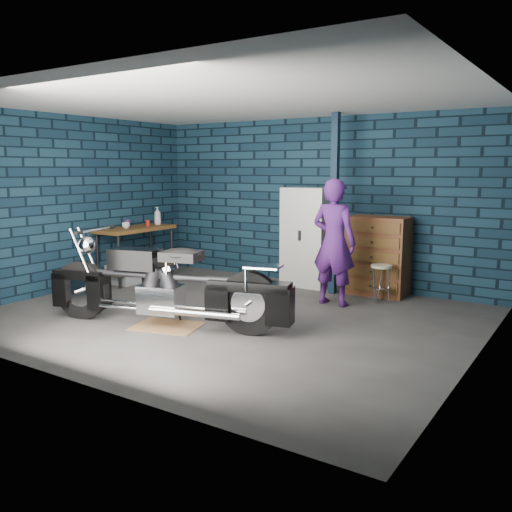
{
  "coord_description": "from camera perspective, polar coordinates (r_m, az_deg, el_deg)",
  "views": [
    {
      "loc": [
        3.99,
        -5.48,
        1.89
      ],
      "look_at": [
        0.23,
        0.3,
        0.77
      ],
      "focal_mm": 38.0,
      "sensor_mm": 36.0,
      "label": 1
    }
  ],
  "objects": [
    {
      "name": "tool_chest",
      "position": [
        8.32,
        12.66,
        0.0
      ],
      "size": [
        0.89,
        0.49,
        1.18
      ],
      "primitive_type": "cube",
      "color": "brown",
      "rests_on": "ground"
    },
    {
      "name": "room_walls",
      "position": [
        7.23,
        -0.43,
        9.32
      ],
      "size": [
        6.02,
        5.01,
        2.71
      ],
      "color": "#0E2231",
      "rests_on": "ground"
    },
    {
      "name": "mug_red",
      "position": [
        9.46,
        -11.33,
        3.42
      ],
      "size": [
        0.09,
        0.09,
        0.11
      ],
      "primitive_type": "cylinder",
      "rotation": [
        0.0,
        0.0,
        0.22
      ],
      "color": "maroon",
      "rests_on": "workbench"
    },
    {
      "name": "cup_a",
      "position": [
        9.19,
        -13.54,
        3.15
      ],
      "size": [
        0.14,
        0.14,
        0.1
      ],
      "primitive_type": "imported",
      "rotation": [
        0.0,
        0.0,
        -0.13
      ],
      "color": "#C2B793",
      "rests_on": "workbench"
    },
    {
      "name": "ground",
      "position": [
        7.03,
        -2.91,
        -6.39
      ],
      "size": [
        6.0,
        6.0,
        0.0
      ],
      "primitive_type": "plane",
      "color": "#4E4C49",
      "rests_on": "ground"
    },
    {
      "name": "mug_purple",
      "position": [
        9.42,
        -13.37,
        3.36
      ],
      "size": [
        0.11,
        0.11,
        0.12
      ],
      "primitive_type": "cylinder",
      "rotation": [
        0.0,
        0.0,
        -0.38
      ],
      "color": "#631A6B",
      "rests_on": "workbench"
    },
    {
      "name": "storage_bin",
      "position": [
        9.24,
        -13.82,
        -1.89
      ],
      "size": [
        0.49,
        0.35,
        0.31
      ],
      "primitive_type": "cube",
      "color": "gray",
      "rests_on": "ground"
    },
    {
      "name": "motorcycle",
      "position": [
        6.55,
        -9.47,
        -2.43
      ],
      "size": [
        2.74,
        1.39,
        1.17
      ],
      "primitive_type": null,
      "rotation": [
        0.0,
        0.0,
        0.27
      ],
      "color": "black",
      "rests_on": "ground"
    },
    {
      "name": "person",
      "position": [
        7.56,
        8.2,
        1.44
      ],
      "size": [
        0.66,
        0.45,
        1.76
      ],
      "primitive_type": "imported",
      "rotation": [
        0.0,
        0.0,
        3.1
      ],
      "color": "#542078",
      "rests_on": "ground"
    },
    {
      "name": "drip_mat",
      "position": [
        6.69,
        -9.34,
        -7.29
      ],
      "size": [
        0.92,
        0.78,
        0.01
      ],
      "primitive_type": "cube",
      "rotation": [
        0.0,
        0.0,
        0.27
      ],
      "color": "brown",
      "rests_on": "ground"
    },
    {
      "name": "shop_stool",
      "position": [
        7.88,
        13.02,
        -2.88
      ],
      "size": [
        0.32,
        0.32,
        0.54
      ],
      "primitive_type": null,
      "rotation": [
        0.0,
        0.0,
        -0.06
      ],
      "color": "#C2B793",
      "rests_on": "ground"
    },
    {
      "name": "support_post",
      "position": [
        8.2,
        8.23,
        5.34
      ],
      "size": [
        0.1,
        0.1,
        2.7
      ],
      "primitive_type": "cube",
      "color": "#102233",
      "rests_on": "ground"
    },
    {
      "name": "bottle",
      "position": [
        9.73,
        -10.32,
        4.2
      ],
      "size": [
        0.13,
        0.13,
        0.31
      ],
      "primitive_type": "imported",
      "rotation": [
        0.0,
        0.0,
        0.06
      ],
      "color": "gray",
      "rests_on": "workbench"
    },
    {
      "name": "locker",
      "position": [
        8.77,
        5.42,
        1.99
      ],
      "size": [
        0.74,
        0.53,
        1.59
      ],
      "primitive_type": "cube",
      "color": "silver",
      "rests_on": "ground"
    },
    {
      "name": "workbench",
      "position": [
        9.43,
        -12.49,
        0.24
      ],
      "size": [
        0.6,
        1.4,
        0.91
      ],
      "primitive_type": "cube",
      "color": "brown",
      "rests_on": "ground"
    }
  ]
}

